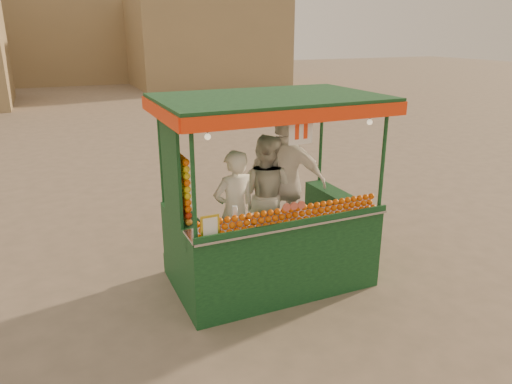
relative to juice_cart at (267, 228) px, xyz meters
name	(u,v)px	position (x,y,z in m)	size (l,w,h in m)	color
ground	(277,273)	(0.26, 0.21, -0.82)	(90.00, 90.00, 0.00)	brown
building_right	(207,43)	(7.26, 24.21, 1.68)	(9.00, 6.00, 5.00)	#917852
building_center	(45,26)	(-1.74, 30.21, 2.68)	(14.00, 7.00, 7.00)	#917852
juice_cart	(267,228)	(0.00, 0.00, 0.00)	(2.77, 1.79, 2.51)	#0D3219
vendor_left	(235,211)	(-0.43, 0.08, 0.28)	(0.63, 0.45, 1.60)	white
vendor_middle	(266,194)	(0.17, 0.42, 0.31)	(1.02, 1.03, 1.67)	silver
vendor_right	(285,184)	(0.45, 0.39, 0.44)	(1.21, 0.97, 1.92)	white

